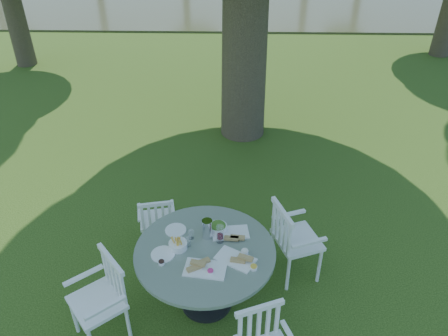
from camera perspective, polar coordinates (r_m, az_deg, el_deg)
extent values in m
plane|color=#1B370B|center=(5.94, -0.05, -7.94)|extent=(140.00, 140.00, 0.00)
cylinder|color=black|center=(5.07, -2.28, -16.97)|extent=(0.56, 0.56, 0.04)
cylinder|color=black|center=(4.78, -2.38, -14.07)|extent=(0.12, 0.12, 0.72)
cylinder|color=slate|center=(4.51, -2.49, -10.81)|extent=(1.44, 1.44, 0.04)
cylinder|color=white|center=(5.22, 12.34, -12.36)|extent=(0.04, 0.04, 0.49)
cylinder|color=white|center=(5.48, 10.11, -9.33)|extent=(0.04, 0.04, 0.49)
cylinder|color=white|center=(5.07, 8.36, -13.54)|extent=(0.04, 0.04, 0.49)
cylinder|color=white|center=(5.34, 6.30, -10.34)|extent=(0.04, 0.04, 0.49)
cube|color=white|center=(5.09, 9.54, -9.20)|extent=(0.61, 0.63, 0.04)
cube|color=white|center=(4.85, 7.47, -7.82)|extent=(0.22, 0.49, 0.50)
cylinder|color=white|center=(5.76, -6.85, -7.13)|extent=(0.03, 0.03, 0.40)
cylinder|color=white|center=(5.76, -10.41, -7.47)|extent=(0.03, 0.03, 0.40)
cylinder|color=white|center=(5.52, -6.59, -9.27)|extent=(0.03, 0.03, 0.40)
cylinder|color=white|center=(5.52, -10.32, -9.62)|extent=(0.03, 0.03, 0.40)
cube|color=white|center=(5.50, -8.73, -6.65)|extent=(0.48, 0.45, 0.04)
cube|color=white|center=(5.24, -8.81, -6.32)|extent=(0.41, 0.12, 0.41)
cylinder|color=white|center=(4.90, -18.99, -17.82)|extent=(0.04, 0.04, 0.48)
cylinder|color=white|center=(4.96, -14.76, -16.02)|extent=(0.04, 0.04, 0.48)
cylinder|color=white|center=(4.70, -12.38, -19.32)|extent=(0.04, 0.04, 0.48)
cube|color=white|center=(4.59, -16.28, -16.55)|extent=(0.66, 0.67, 0.04)
cube|color=white|center=(4.47, -14.20, -13.55)|extent=(0.35, 0.41, 0.49)
cube|color=white|center=(4.08, 4.56, -19.62)|extent=(0.44, 0.20, 0.45)
cube|color=white|center=(4.30, -2.47, -13.03)|extent=(0.43, 0.29, 0.02)
cube|color=white|center=(4.39, 1.49, -11.81)|extent=(0.44, 0.38, 0.02)
cube|color=white|center=(4.67, 0.84, -8.45)|extent=(0.41, 0.26, 0.02)
cylinder|color=white|center=(4.48, -7.98, -11.09)|extent=(0.24, 0.24, 0.01)
cylinder|color=white|center=(4.73, -6.33, -8.06)|extent=(0.23, 0.23, 0.01)
cylinder|color=white|center=(4.51, -6.02, -10.00)|extent=(0.19, 0.19, 0.07)
cylinder|color=white|center=(4.69, -0.78, -7.84)|extent=(0.20, 0.20, 0.07)
cylinder|color=silver|center=(4.56, -2.21, -7.93)|extent=(0.11, 0.11, 0.22)
cylinder|color=white|center=(4.51, -0.52, -8.63)|extent=(0.08, 0.08, 0.21)
cylinder|color=white|center=(4.59, -4.35, -8.67)|extent=(0.06, 0.06, 0.10)
cylinder|color=white|center=(4.52, -4.70, -9.56)|extent=(0.06, 0.06, 0.10)
cylinder|color=white|center=(4.26, -1.79, -13.44)|extent=(0.07, 0.07, 0.03)
cylinder|color=white|center=(4.31, 3.89, -12.87)|extent=(0.07, 0.07, 0.03)
cylinder|color=white|center=(4.45, 2.73, -10.91)|extent=(0.08, 0.08, 0.03)
cylinder|color=white|center=(4.39, -8.16, -12.17)|extent=(0.07, 0.07, 0.03)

